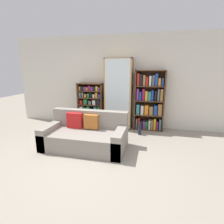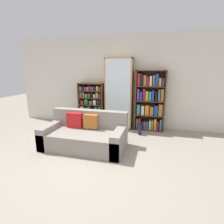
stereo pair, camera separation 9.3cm
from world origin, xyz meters
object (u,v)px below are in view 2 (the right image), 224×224
Objects in this scene: couch at (85,135)px; bookshelf_left at (92,105)px; wine_bottle at (140,130)px; bookshelf_right at (150,102)px; display_cabinet at (119,94)px.

bookshelf_left is (-0.43, 1.57, 0.36)m from couch.
wine_bottle is at bearing 42.88° from couch.
display_cabinet is at bearing -179.05° from bookshelf_right.
bookshelf_left is at bearing 179.99° from bookshelf_right.
wine_bottle is (1.56, -0.52, -0.49)m from bookshelf_left.
couch is at bearing -74.51° from bookshelf_left.
bookshelf_right is (1.33, 1.57, 0.55)m from couch.
wine_bottle is (1.13, 1.05, -0.12)m from couch.
bookshelf_left is 0.65× the size of display_cabinet.
wine_bottle is at bearing -111.54° from bookshelf_right.
display_cabinet is 1.21m from wine_bottle.
couch is at bearing -105.74° from display_cabinet.
couch is at bearing -130.42° from bookshelf_right.
bookshelf_left is 0.77× the size of bookshelf_right.
couch is 1.38× the size of bookshelf_left.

